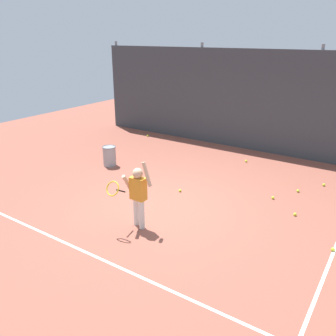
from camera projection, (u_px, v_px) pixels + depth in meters
The scene contains 17 objects.
ground_plane at pixel (163, 205), 7.69m from camera, with size 20.00×20.00×0.00m, color brown.
court_line_baseline at pixel (90, 254), 5.98m from camera, with size 9.00×0.05×0.00m, color white.
back_fence_windscreen at pixel (252, 101), 10.92m from camera, with size 11.35×0.08×3.10m, color #383D42.
fence_post_0 at pixel (118, 85), 13.81m from camera, with size 0.09×0.09×3.25m, color slate.
fence_post_1 at pixel (201, 93), 11.90m from camera, with size 0.09×0.09×3.25m, color slate.
fence_post_2 at pixel (315, 105), 9.99m from camera, with size 0.09×0.09×3.25m, color slate.
tennis_player at pixel (137, 192), 6.58m from camera, with size 0.71×0.58×1.35m.
ball_hopper at pixel (109, 156), 9.92m from camera, with size 0.38×0.38×0.56m.
tennis_ball_0 at pixel (324, 185), 8.65m from camera, with size 0.07×0.07×0.07m, color #CCE033.
tennis_ball_1 at pixel (295, 214), 7.23m from camera, with size 0.07×0.07×0.07m, color #CCE033.
tennis_ball_2 at pixel (333, 249), 6.05m from camera, with size 0.07×0.07×0.07m, color #CCE033.
tennis_ball_3 at pixel (246, 161), 10.26m from camera, with size 0.07×0.07×0.07m, color #CCE033.
tennis_ball_4 at pixel (148, 136), 12.83m from camera, with size 0.07×0.07×0.07m, color #CCE033.
tennis_ball_5 at pixel (273, 198), 7.96m from camera, with size 0.07×0.07×0.07m, color #CCE033.
tennis_ball_6 at pixel (132, 191), 8.32m from camera, with size 0.07×0.07×0.07m, color #CCE033.
tennis_ball_7 at pixel (180, 190), 8.33m from camera, with size 0.07×0.07×0.07m, color #CCE033.
tennis_ball_8 at pixel (298, 191), 8.31m from camera, with size 0.07×0.07×0.07m, color #CCE033.
Camera 1 is at (3.92, -5.67, 3.49)m, focal length 37.66 mm.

